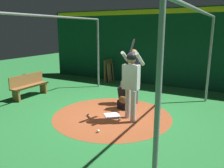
{
  "coord_description": "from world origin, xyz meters",
  "views": [
    {
      "loc": [
        5.57,
        3.06,
        2.47
      ],
      "look_at": [
        0.0,
        0.0,
        0.95
      ],
      "focal_mm": 37.07,
      "sensor_mm": 36.0,
      "label": 1
    }
  ],
  "objects": [
    {
      "name": "bat_rack",
      "position": [
        -4.17,
        -2.35,
        0.49
      ],
      "size": [
        1.18,
        0.18,
        1.05
      ],
      "color": "olive",
      "rests_on": "ground"
    },
    {
      "name": "dirt_circle",
      "position": [
        0.0,
        0.0,
        0.0
      ],
      "size": [
        3.44,
        3.44,
        0.01
      ],
      "primitive_type": "cylinder",
      "color": "#9E4C28",
      "rests_on": "ground"
    },
    {
      "name": "baseball_2",
      "position": [
        0.36,
        -0.6,
        0.04
      ],
      "size": [
        0.07,
        0.07,
        0.07
      ],
      "primitive_type": "sphere",
      "color": "white",
      "rests_on": "dirt_circle"
    },
    {
      "name": "back_wall",
      "position": [
        -4.42,
        0.0,
        1.68
      ],
      "size": [
        0.22,
        11.49,
        3.34
      ],
      "color": "#0C3D26",
      "rests_on": "ground"
    },
    {
      "name": "batter",
      "position": [
        0.03,
        0.6,
        1.16
      ],
      "size": [
        0.68,
        0.49,
        2.2
      ],
      "color": "#BCBCC0",
      "rests_on": "ground"
    },
    {
      "name": "baseball_1",
      "position": [
        0.23,
        0.37,
        0.04
      ],
      "size": [
        0.07,
        0.07,
        0.07
      ],
      "primitive_type": "sphere",
      "color": "white",
      "rests_on": "dirt_circle"
    },
    {
      "name": "bench",
      "position": [
        -0.21,
        -3.61,
        0.44
      ],
      "size": [
        1.52,
        0.36,
        0.85
      ],
      "color": "olive",
      "rests_on": "ground"
    },
    {
      "name": "catcher",
      "position": [
        -0.73,
        0.07,
        0.35
      ],
      "size": [
        0.58,
        0.4,
        0.92
      ],
      "color": "black",
      "rests_on": "ground"
    },
    {
      "name": "baseball_0",
      "position": [
        1.16,
        0.25,
        0.04
      ],
      "size": [
        0.07,
        0.07,
        0.07
      ],
      "primitive_type": "sphere",
      "color": "white",
      "rests_on": "dirt_circle"
    },
    {
      "name": "home_plate",
      "position": [
        0.0,
        0.0,
        0.01
      ],
      "size": [
        0.59,
        0.59,
        0.01
      ],
      "primitive_type": "cube",
      "rotation": [
        0.0,
        0.0,
        0.79
      ],
      "color": "white",
      "rests_on": "dirt_circle"
    },
    {
      "name": "umpire",
      "position": [
        -1.38,
        0.06,
        1.03
      ],
      "size": [
        0.23,
        0.49,
        1.82
      ],
      "color": "#4C4C51",
      "rests_on": "ground"
    },
    {
      "name": "cage_frame",
      "position": [
        0.0,
        0.0,
        2.04
      ],
      "size": [
        5.68,
        4.5,
        2.88
      ],
      "color": "gray",
      "rests_on": "ground"
    },
    {
      "name": "ground_plane",
      "position": [
        0.0,
        0.0,
        0.0
      ],
      "size": [
        27.49,
        27.49,
        0.0
      ],
      "primitive_type": "plane",
      "color": "#287A38"
    }
  ]
}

